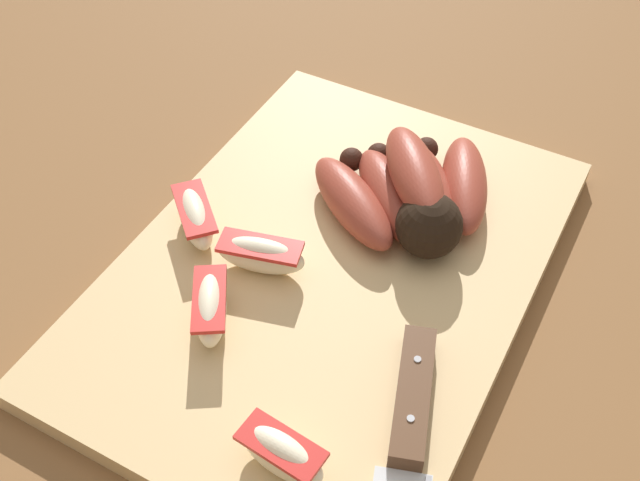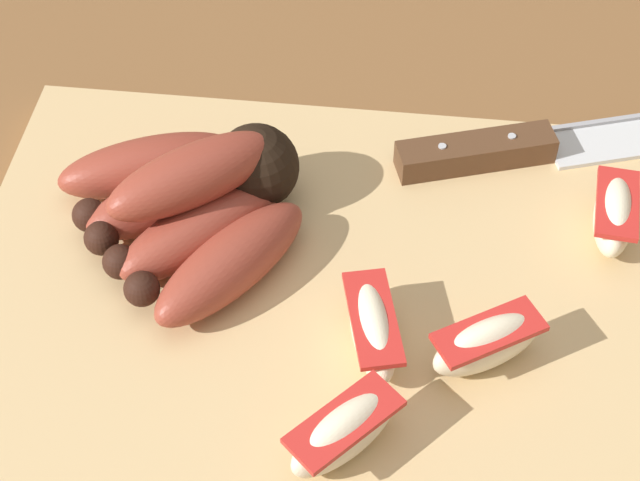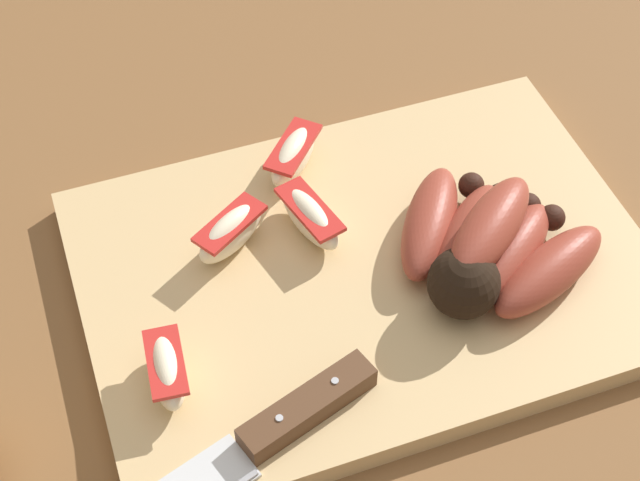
{
  "view_description": "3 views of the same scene",
  "coord_description": "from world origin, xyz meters",
  "px_view_note": "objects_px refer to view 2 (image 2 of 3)",
  "views": [
    {
      "loc": [
        -0.36,
        -0.19,
        0.47
      ],
      "look_at": [
        -0.02,
        -0.01,
        0.05
      ],
      "focal_mm": 43.7,
      "sensor_mm": 36.0,
      "label": 1
    },
    {
      "loc": [
        -0.05,
        0.36,
        0.48
      ],
      "look_at": [
        -0.01,
        -0.02,
        0.04
      ],
      "focal_mm": 58.26,
      "sensor_mm": 36.0,
      "label": 2
    },
    {
      "loc": [
        -0.2,
        -0.42,
        0.59
      ],
      "look_at": [
        -0.04,
        0.01,
        0.03
      ],
      "focal_mm": 54.57,
      "sensor_mm": 36.0,
      "label": 3
    }
  ],
  "objects_px": {
    "apple_wedge_near": "(344,432)",
    "apple_wedge_extra": "(372,328)",
    "apple_wedge_middle": "(614,215)",
    "banana_bunch": "(197,201)",
    "chefs_knife": "(548,144)",
    "apple_wedge_far": "(487,343)"
  },
  "relations": [
    {
      "from": "apple_wedge_near",
      "to": "apple_wedge_middle",
      "type": "height_order",
      "value": "same"
    },
    {
      "from": "banana_bunch",
      "to": "apple_wedge_extra",
      "type": "relative_size",
      "value": 2.34
    },
    {
      "from": "banana_bunch",
      "to": "chefs_knife",
      "type": "bearing_deg",
      "value": -156.87
    },
    {
      "from": "apple_wedge_middle",
      "to": "apple_wedge_extra",
      "type": "xyz_separation_m",
      "value": [
        0.13,
        0.1,
        -0.0
      ]
    },
    {
      "from": "chefs_knife",
      "to": "apple_wedge_far",
      "type": "relative_size",
      "value": 4.18
    },
    {
      "from": "apple_wedge_near",
      "to": "apple_wedge_extra",
      "type": "distance_m",
      "value": 0.07
    },
    {
      "from": "apple_wedge_middle",
      "to": "apple_wedge_far",
      "type": "height_order",
      "value": "same"
    },
    {
      "from": "banana_bunch",
      "to": "apple_wedge_far",
      "type": "height_order",
      "value": "banana_bunch"
    },
    {
      "from": "chefs_knife",
      "to": "apple_wedge_near",
      "type": "xyz_separation_m",
      "value": [
        0.11,
        0.23,
        0.01
      ]
    },
    {
      "from": "apple_wedge_middle",
      "to": "apple_wedge_extra",
      "type": "relative_size",
      "value": 0.85
    },
    {
      "from": "chefs_knife",
      "to": "apple_wedge_near",
      "type": "distance_m",
      "value": 0.25
    },
    {
      "from": "banana_bunch",
      "to": "chefs_knife",
      "type": "distance_m",
      "value": 0.23
    },
    {
      "from": "apple_wedge_middle",
      "to": "apple_wedge_far",
      "type": "bearing_deg",
      "value": 54.08
    },
    {
      "from": "chefs_knife",
      "to": "banana_bunch",
      "type": "bearing_deg",
      "value": 23.13
    },
    {
      "from": "banana_bunch",
      "to": "apple_wedge_extra",
      "type": "xyz_separation_m",
      "value": [
        -0.11,
        0.08,
        -0.01
      ]
    },
    {
      "from": "apple_wedge_near",
      "to": "apple_wedge_middle",
      "type": "distance_m",
      "value": 0.21
    },
    {
      "from": "apple_wedge_extra",
      "to": "apple_wedge_middle",
      "type": "bearing_deg",
      "value": -144.16
    },
    {
      "from": "banana_bunch",
      "to": "apple_wedge_near",
      "type": "height_order",
      "value": "banana_bunch"
    },
    {
      "from": "chefs_knife",
      "to": "apple_wedge_extra",
      "type": "height_order",
      "value": "apple_wedge_extra"
    },
    {
      "from": "chefs_knife",
      "to": "apple_wedge_far",
      "type": "bearing_deg",
      "value": 77.04
    },
    {
      "from": "banana_bunch",
      "to": "apple_wedge_middle",
      "type": "bearing_deg",
      "value": -175.04
    },
    {
      "from": "apple_wedge_near",
      "to": "apple_wedge_far",
      "type": "distance_m",
      "value": 0.09
    }
  ]
}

